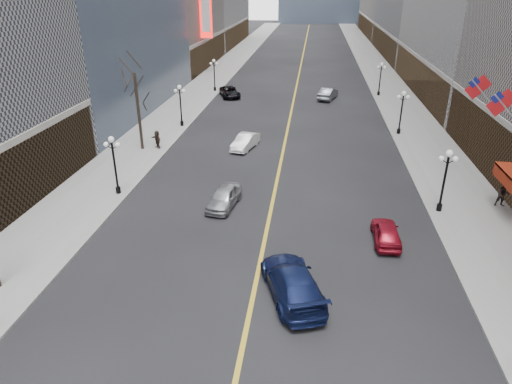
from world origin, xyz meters
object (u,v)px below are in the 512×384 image
(car_nb_mid, at_px, (245,142))
(car_sb_far, at_px, (328,93))
(streetlamp_east_2, at_px, (402,108))
(car_nb_far, at_px, (230,92))
(streetlamp_west_1, at_px, (114,159))
(streetlamp_east_1, at_px, (445,175))
(streetlamp_west_2, at_px, (180,101))
(car_nb_near, at_px, (224,197))
(streetlamp_east_3, at_px, (381,75))
(streetlamp_west_3, at_px, (214,72))
(car_sb_near, at_px, (292,282))
(car_sb_mid, at_px, (386,232))

(car_nb_mid, xyz_separation_m, car_sb_far, (8.36, 21.55, 0.11))
(streetlamp_east_2, relative_size, car_sb_far, 0.92)
(car_nb_far, bearing_deg, car_sb_far, -19.01)
(streetlamp_west_1, xyz_separation_m, car_sb_far, (16.44, 33.23, -2.09))
(streetlamp_east_1, xyz_separation_m, streetlamp_west_2, (-23.60, 18.00, 0.00))
(car_nb_near, bearing_deg, car_nb_mid, 99.43)
(streetlamp_east_1, height_order, car_sb_far, streetlamp_east_1)
(car_nb_mid, bearing_deg, streetlamp_west_2, 156.19)
(streetlamp_east_2, distance_m, streetlamp_west_2, 23.60)
(streetlamp_east_1, relative_size, car_sb_far, 0.92)
(streetlamp_east_3, bearing_deg, car_nb_far, -171.60)
(streetlamp_west_3, bearing_deg, streetlamp_west_1, -90.00)
(streetlamp_east_2, relative_size, streetlamp_east_3, 1.00)
(streetlamp_west_1, bearing_deg, streetlamp_west_2, 90.00)
(streetlamp_east_2, distance_m, car_nb_far, 25.70)
(car_nb_near, relative_size, car_sb_near, 0.73)
(car_nb_far, bearing_deg, streetlamp_west_3, 112.08)
(car_nb_far, height_order, car_sb_far, car_sb_far)
(streetlamp_west_2, bearing_deg, car_sb_far, 42.81)
(car_nb_near, relative_size, car_sb_mid, 1.10)
(streetlamp_east_1, xyz_separation_m, streetlamp_east_2, (0.00, 18.00, 0.00))
(streetlamp_west_3, distance_m, car_sb_mid, 44.97)
(streetlamp_east_1, distance_m, streetlamp_west_2, 29.68)
(streetlamp_west_3, bearing_deg, car_nb_far, -47.65)
(car_nb_near, bearing_deg, streetlamp_west_1, -178.14)
(streetlamp_east_3, distance_m, car_nb_near, 39.99)
(streetlamp_east_3, height_order, car_sb_mid, streetlamp_east_3)
(streetlamp_west_1, distance_m, car_sb_mid, 19.98)
(car_nb_mid, height_order, car_sb_mid, car_nb_mid)
(streetlamp_east_1, bearing_deg, streetlamp_west_1, 180.00)
(car_nb_far, bearing_deg, car_nb_near, -100.91)
(streetlamp_west_2, xyz_separation_m, car_sb_far, (16.44, 15.23, -2.09))
(streetlamp_west_3, height_order, car_nb_mid, streetlamp_west_3)
(streetlamp_east_1, xyz_separation_m, car_sb_mid, (-4.27, -4.55, -2.23))
(streetlamp_east_2, relative_size, streetlamp_west_1, 1.00)
(streetlamp_east_1, relative_size, streetlamp_east_2, 1.00)
(streetlamp_west_1, bearing_deg, streetlamp_east_3, 56.75)
(car_nb_mid, bearing_deg, streetlamp_east_3, 71.69)
(streetlamp_east_3, distance_m, car_sb_mid, 40.83)
(streetlamp_west_2, distance_m, car_nb_near, 20.80)
(streetlamp_east_2, bearing_deg, car_nb_far, 144.33)
(streetlamp_east_2, bearing_deg, streetlamp_east_3, 90.00)
(car_nb_near, bearing_deg, car_sb_far, 84.78)
(streetlamp_east_2, xyz_separation_m, streetlamp_west_2, (-23.60, 0.00, 0.00))
(streetlamp_east_3, xyz_separation_m, streetlamp_west_3, (-23.60, 0.00, 0.00))
(streetlamp_west_1, distance_m, car_nb_near, 8.70)
(streetlamp_east_1, height_order, streetlamp_east_3, same)
(car_sb_near, height_order, car_sb_mid, car_sb_near)
(streetlamp_east_3, bearing_deg, streetlamp_west_2, -142.67)
(streetlamp_west_2, xyz_separation_m, car_nb_far, (2.80, 14.93, -2.19))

